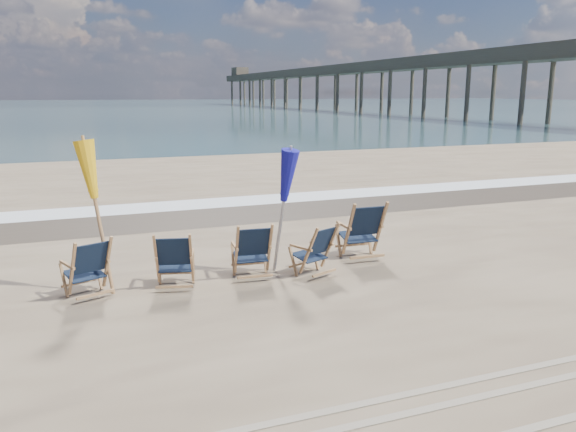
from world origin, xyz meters
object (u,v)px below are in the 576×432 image
at_px(beach_chair_0, 108,264).
at_px(beach_chair_4, 380,230).
at_px(beach_chair_1, 192,260).
at_px(beach_chair_2, 270,250).
at_px(umbrella_yellow, 96,177).
at_px(umbrella_blue, 281,180).
at_px(beach_chair_3, 330,247).
at_px(fishing_pier, 353,81).

distance_m(beach_chair_0, beach_chair_4, 4.71).
bearing_deg(beach_chair_0, beach_chair_1, 148.09).
height_order(beach_chair_0, beach_chair_4, beach_chair_4).
bearing_deg(beach_chair_0, beach_chair_2, 155.24).
xyz_separation_m(beach_chair_0, beach_chair_4, (4.70, 0.17, 0.09)).
xyz_separation_m(beach_chair_0, umbrella_yellow, (-0.06, 0.12, 1.29)).
distance_m(beach_chair_1, umbrella_blue, 1.94).
height_order(beach_chair_2, beach_chair_3, beach_chair_2).
height_order(umbrella_yellow, umbrella_blue, umbrella_yellow).
bearing_deg(beach_chair_2, beach_chair_3, -179.59).
relative_size(beach_chair_0, umbrella_yellow, 0.41).
bearing_deg(beach_chair_4, beach_chair_3, 22.65).
distance_m(umbrella_yellow, fishing_pier, 82.96).
xyz_separation_m(umbrella_yellow, fishing_pier, (41.06, 72.03, 2.89)).
bearing_deg(umbrella_yellow, beach_chair_1, -15.54).
distance_m(beach_chair_3, beach_chair_4, 1.27).
relative_size(beach_chair_4, fishing_pier, 0.01).
xyz_separation_m(beach_chair_3, umbrella_yellow, (-3.58, 0.38, 1.31)).
relative_size(beach_chair_3, umbrella_blue, 0.43).
distance_m(beach_chair_4, fishing_pier, 80.72).
distance_m(beach_chair_2, beach_chair_3, 1.03).
height_order(beach_chair_1, beach_chair_2, beach_chair_2).
bearing_deg(beach_chair_4, beach_chair_0, 5.03).
bearing_deg(beach_chair_3, beach_chair_1, -23.35).
relative_size(beach_chair_2, fishing_pier, 0.01).
height_order(beach_chair_2, umbrella_blue, umbrella_blue).
bearing_deg(umbrella_yellow, beach_chair_2, -6.29).
distance_m(beach_chair_0, beach_chair_1, 1.23).
distance_m(umbrella_yellow, umbrella_blue, 2.84).
bearing_deg(beach_chair_3, beach_chair_2, -28.19).
xyz_separation_m(beach_chair_4, fishing_pier, (36.29, 71.98, 4.10)).
relative_size(beach_chair_1, fishing_pier, 0.01).
xyz_separation_m(beach_chair_3, fishing_pier, (37.48, 72.41, 4.20)).
bearing_deg(umbrella_yellow, beach_chair_3, -6.07).
xyz_separation_m(beach_chair_2, beach_chair_4, (2.22, 0.33, 0.07)).
relative_size(umbrella_blue, fishing_pier, 0.01).
bearing_deg(beach_chair_2, beach_chair_0, 2.30).
bearing_deg(beach_chair_2, fishing_pier, -112.11).
relative_size(beach_chair_0, beach_chair_4, 0.85).
distance_m(beach_chair_0, fishing_pier, 83.09).
distance_m(beach_chair_1, umbrella_yellow, 1.85).
bearing_deg(beach_chair_2, beach_chair_1, 9.13).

